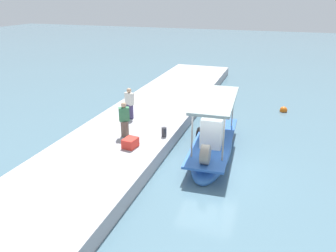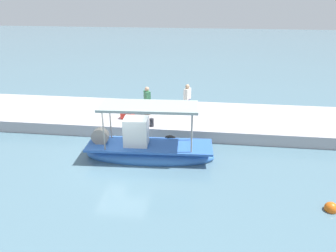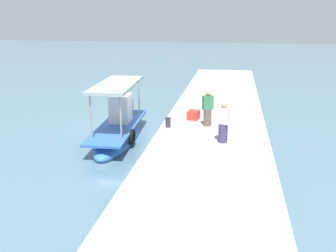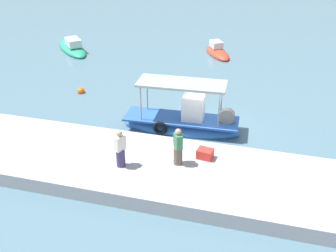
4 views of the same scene
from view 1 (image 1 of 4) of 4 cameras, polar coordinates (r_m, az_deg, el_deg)
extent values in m
plane|color=slate|center=(14.37, 7.25, -7.08)|extent=(120.00, 120.00, 0.00)
cube|color=#A7A5AA|center=(15.60, -9.16, -3.40)|extent=(36.00, 4.86, 0.66)
ellipsoid|color=#376FC1|center=(15.51, 7.82, -4.26)|extent=(6.24, 1.99, 0.97)
cube|color=#2E5DB1|center=(15.29, 7.92, -2.46)|extent=(5.99, 1.97, 0.10)
cube|color=silver|center=(14.46, 7.70, -1.04)|extent=(1.15, 0.97, 1.42)
cylinder|color=gray|center=(13.06, 9.61, -2.48)|extent=(0.07, 0.07, 1.95)
cylinder|color=gray|center=(13.22, 4.19, -1.90)|extent=(0.07, 0.07, 1.95)
cylinder|color=gray|center=(16.72, 11.20, 2.91)|extent=(0.07, 0.07, 1.95)
cylinder|color=gray|center=(16.85, 6.93, 3.32)|extent=(0.07, 0.07, 1.95)
cube|color=#95A5A2|center=(14.60, 8.32, 4.58)|extent=(4.52, 1.90, 0.12)
torus|color=black|center=(16.32, 5.36, -1.48)|extent=(0.75, 0.22, 0.74)
cylinder|color=gray|center=(13.02, 6.52, -4.95)|extent=(0.82, 0.39, 0.80)
cylinder|color=brown|center=(15.59, -7.52, -0.42)|extent=(0.52, 0.52, 0.79)
cube|color=#387B50|center=(15.33, -7.65, 2.06)|extent=(0.47, 0.54, 0.65)
sphere|color=tan|center=(15.19, -7.74, 3.66)|extent=(0.26, 0.26, 0.26)
cylinder|color=#3D355C|center=(17.84, -6.65, 2.54)|extent=(0.50, 0.50, 0.79)
cube|color=silver|center=(17.62, -6.75, 4.75)|extent=(0.44, 0.55, 0.65)
sphere|color=tan|center=(17.49, -6.81, 6.17)|extent=(0.26, 0.26, 0.26)
cylinder|color=#2D2D33|center=(15.48, -0.69, -1.05)|extent=(0.24, 0.24, 0.46)
cube|color=red|center=(14.50, -6.57, -2.92)|extent=(0.73, 0.62, 0.42)
sphere|color=#DF5E13|center=(22.10, 19.46, 2.61)|extent=(0.47, 0.47, 0.47)
camera|label=2|loc=(19.41, 54.35, 14.52)|focal=33.44mm
camera|label=3|loc=(31.21, 4.82, 19.69)|focal=40.98mm
camera|label=4|loc=(23.09, -51.73, 23.06)|focal=43.70mm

